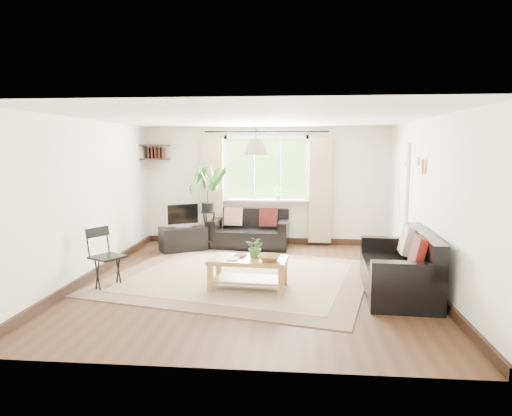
# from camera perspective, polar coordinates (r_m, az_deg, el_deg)

# --- Properties ---
(floor) EXTENTS (5.50, 5.50, 0.00)m
(floor) POSITION_cam_1_polar(r_m,az_deg,el_deg) (6.91, -0.30, -9.11)
(floor) COLOR #321F10
(floor) RESTS_ON ground
(ceiling) EXTENTS (5.50, 5.50, 0.00)m
(ceiling) POSITION_cam_1_polar(r_m,az_deg,el_deg) (6.63, -0.32, 11.18)
(ceiling) COLOR white
(ceiling) RESTS_ON floor
(wall_back) EXTENTS (5.00, 0.02, 2.40)m
(wall_back) POSITION_cam_1_polar(r_m,az_deg,el_deg) (9.39, 1.29, 2.78)
(wall_back) COLOR silver
(wall_back) RESTS_ON floor
(wall_front) EXTENTS (5.00, 0.02, 2.40)m
(wall_front) POSITION_cam_1_polar(r_m,az_deg,el_deg) (3.97, -4.10, -3.80)
(wall_front) COLOR silver
(wall_front) RESTS_ON floor
(wall_left) EXTENTS (0.02, 5.50, 2.40)m
(wall_left) POSITION_cam_1_polar(r_m,az_deg,el_deg) (7.34, -20.15, 0.98)
(wall_left) COLOR silver
(wall_left) RESTS_ON floor
(wall_right) EXTENTS (0.02, 5.50, 2.40)m
(wall_right) POSITION_cam_1_polar(r_m,az_deg,el_deg) (6.89, 20.86, 0.56)
(wall_right) COLOR silver
(wall_right) RESTS_ON floor
(rug) EXTENTS (4.41, 4.01, 0.02)m
(rug) POSITION_cam_1_polar(r_m,az_deg,el_deg) (7.10, -2.12, -8.56)
(rug) COLOR #B9B18F
(rug) RESTS_ON floor
(window) EXTENTS (2.50, 0.16, 2.16)m
(window) POSITION_cam_1_polar(r_m,az_deg,el_deg) (9.33, 1.28, 4.90)
(window) COLOR white
(window) RESTS_ON wall_back
(door) EXTENTS (0.06, 0.96, 2.06)m
(door) POSITION_cam_1_polar(r_m,az_deg,el_deg) (8.55, 17.55, 0.61)
(door) COLOR silver
(door) RESTS_ON wall_right
(corner_shelf) EXTENTS (0.50, 0.50, 0.34)m
(corner_shelf) POSITION_cam_1_polar(r_m,az_deg,el_deg) (9.53, -12.52, 6.83)
(corner_shelf) COLOR black
(corner_shelf) RESTS_ON wall_back
(pendant_lamp) EXTENTS (0.36, 0.36, 0.54)m
(pendant_lamp) POSITION_cam_1_polar(r_m,az_deg,el_deg) (7.02, 0.00, 8.12)
(pendant_lamp) COLOR beige
(pendant_lamp) RESTS_ON ceiling
(wall_sconce) EXTENTS (0.12, 0.12, 0.28)m
(wall_sconce) POSITION_cam_1_polar(r_m,az_deg,el_deg) (7.12, 19.87, 5.17)
(wall_sconce) COLOR beige
(wall_sconce) RESTS_ON wall_right
(sofa_back) EXTENTS (1.57, 0.85, 0.72)m
(sofa_back) POSITION_cam_1_polar(r_m,az_deg,el_deg) (9.09, -0.82, -2.72)
(sofa_back) COLOR black
(sofa_back) RESTS_ON floor
(sofa_right) EXTENTS (1.78, 0.97, 0.82)m
(sofa_right) POSITION_cam_1_polar(r_m,az_deg,el_deg) (6.52, 17.30, -6.75)
(sofa_right) COLOR black
(sofa_right) RESTS_ON floor
(coffee_table) EXTENTS (1.12, 0.67, 0.44)m
(coffee_table) POSITION_cam_1_polar(r_m,az_deg,el_deg) (6.49, -0.96, -8.18)
(coffee_table) COLOR brown
(coffee_table) RESTS_ON floor
(table_plant) EXTENTS (0.34, 0.32, 0.30)m
(table_plant) POSITION_cam_1_polar(r_m,az_deg,el_deg) (6.43, -0.02, -4.90)
(table_plant) COLOR #3B6F2C
(table_plant) RESTS_ON coffee_table
(bowl) EXTENTS (0.40, 0.40, 0.08)m
(bowl) POSITION_cam_1_polar(r_m,az_deg,el_deg) (6.28, 1.70, -6.27)
(bowl) COLOR olive
(bowl) RESTS_ON coffee_table
(book_a) EXTENTS (0.16, 0.22, 0.02)m
(book_a) POSITION_cam_1_polar(r_m,az_deg,el_deg) (6.39, -3.56, -6.30)
(book_a) COLOR white
(book_a) RESTS_ON coffee_table
(book_b) EXTENTS (0.21, 0.25, 0.02)m
(book_b) POSITION_cam_1_polar(r_m,az_deg,el_deg) (6.59, -2.63, -5.87)
(book_b) COLOR #512720
(book_b) RESTS_ON coffee_table
(tv_stand) EXTENTS (0.99, 0.85, 0.46)m
(tv_stand) POSITION_cam_1_polar(r_m,az_deg,el_deg) (8.93, -9.10, -3.84)
(tv_stand) COLOR black
(tv_stand) RESTS_ON floor
(tv) EXTENTS (0.68, 0.52, 0.51)m
(tv) POSITION_cam_1_polar(r_m,az_deg,el_deg) (8.85, -9.17, -0.76)
(tv) COLOR #A5A5AA
(tv) RESTS_ON tv_stand
(palm_stand) EXTENTS (0.69, 0.69, 1.64)m
(palm_stand) POSITION_cam_1_polar(r_m,az_deg,el_deg) (8.86, -6.03, -0.03)
(palm_stand) COLOR black
(palm_stand) RESTS_ON floor
(folding_chair) EXTENTS (0.60, 0.60, 0.85)m
(folding_chair) POSITION_cam_1_polar(r_m,az_deg,el_deg) (6.84, -18.06, -5.97)
(folding_chair) COLOR black
(folding_chair) RESTS_ON floor
(sill_plant) EXTENTS (0.14, 0.10, 0.27)m
(sill_plant) POSITION_cam_1_polar(r_m,az_deg,el_deg) (9.27, 2.78, 1.88)
(sill_plant) COLOR #2D6023
(sill_plant) RESTS_ON window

